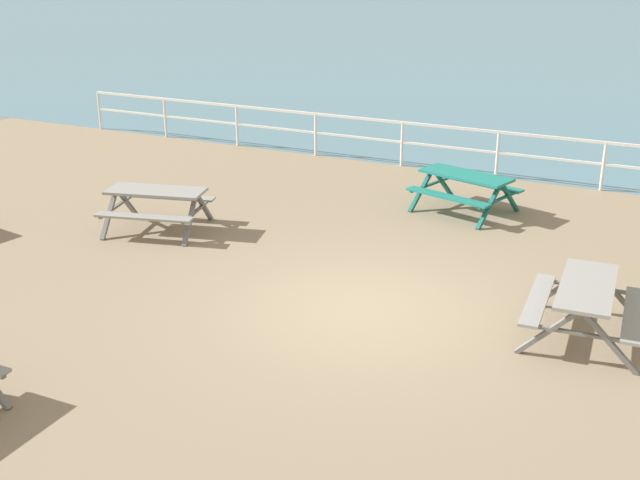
{
  "coord_description": "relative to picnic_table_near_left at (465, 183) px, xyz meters",
  "views": [
    {
      "loc": [
        4.13,
        -9.87,
        5.06
      ],
      "look_at": [
        -0.88,
        0.38,
        0.8
      ],
      "focal_mm": 44.92,
      "sensor_mm": 36.0,
      "label": 1
    }
  ],
  "objects": [
    {
      "name": "ground_plane",
      "position": [
        -0.05,
        -5.03,
        -0.68
      ],
      "size": [
        30.0,
        24.0,
        0.2
      ],
      "primitive_type": "cube",
      "color": "gray"
    },
    {
      "name": "picnic_table_near_left",
      "position": [
        0.0,
        0.0,
        0.0
      ],
      "size": [
        2.14,
        1.94,
        0.8
      ],
      "rotation": [
        0.0,
        0.0,
        -0.28
      ],
      "color": "#1E7A70",
      "rests_on": "ground"
    },
    {
      "name": "picnic_table_far_right",
      "position": [
        -4.84,
        -3.54,
        0.0
      ],
      "size": [
        2.12,
        1.91,
        0.8
      ],
      "rotation": [
        0.0,
        0.0,
        0.26
      ],
      "color": "gray",
      "rests_on": "ground"
    },
    {
      "name": "seaward_railing",
      "position": [
        -0.05,
        2.72,
        0.18
      ],
      "size": [
        23.07,
        0.07,
        1.08
      ],
      "color": "white",
      "rests_on": "ground"
    },
    {
      "name": "picnic_table_near_right",
      "position": [
        3.0,
        -4.56,
        0.0
      ],
      "size": [
        1.64,
        1.89,
        0.8
      ],
      "rotation": [
        0.0,
        0.0,
        1.63
      ],
      "color": "gray",
      "rests_on": "ground"
    }
  ]
}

